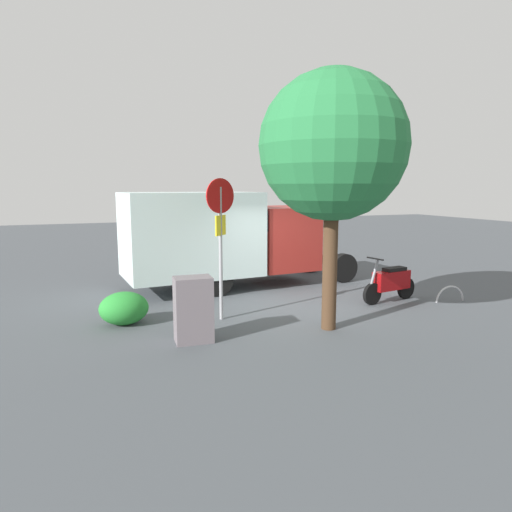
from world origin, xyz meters
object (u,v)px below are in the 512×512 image
box_truck_near (223,235)px  street_tree (333,147)px  utility_cabinet (193,309)px  stop_sign (220,227)px  bike_rack_hoop (450,301)px  motorcycle (391,282)px

box_truck_near → street_tree: 5.19m
street_tree → utility_cabinet: 4.21m
box_truck_near → street_tree: street_tree is taller
stop_sign → utility_cabinet: stop_sign is taller
street_tree → bike_rack_hoop: size_ratio=6.18×
street_tree → stop_sign: bearing=-38.2°
stop_sign → utility_cabinet: bearing=52.3°
stop_sign → bike_rack_hoop: 6.40m
utility_cabinet → bike_rack_hoop: utility_cabinet is taller
motorcycle → stop_sign: 4.85m
stop_sign → utility_cabinet: 2.12m
motorcycle → bike_rack_hoop: bearing=147.7°
bike_rack_hoop → street_tree: bearing=11.2°
bike_rack_hoop → motorcycle: bearing=-22.5°
stop_sign → bike_rack_hoop: (-6.01, 0.67, -2.10)m
stop_sign → motorcycle: bearing=179.0°
motorcycle → box_truck_near: bearing=-52.3°
box_truck_near → motorcycle: bearing=-46.5°
motorcycle → utility_cabinet: utility_cabinet is taller
bike_rack_hoop → box_truck_near: bearing=-37.7°
motorcycle → utility_cabinet: 5.64m
box_truck_near → utility_cabinet: box_truck_near is taller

